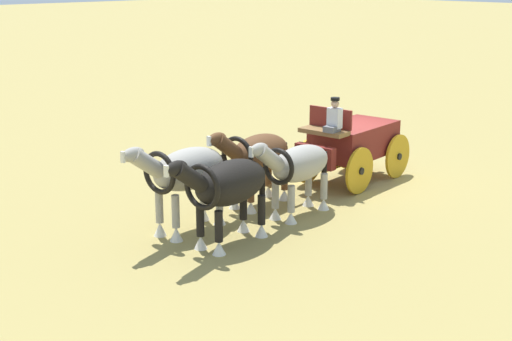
# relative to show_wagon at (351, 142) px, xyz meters

# --- Properties ---
(ground_plane) EXTENTS (220.00, 220.00, 0.00)m
(ground_plane) POSITION_rel_show_wagon_xyz_m (-0.16, -0.03, -1.16)
(ground_plane) COLOR #9E8C4C
(show_wagon) EXTENTS (5.69, 2.20, 2.68)m
(show_wagon) POSITION_rel_show_wagon_xyz_m (0.00, 0.00, 0.00)
(show_wagon) COLOR maroon
(show_wagon) RESTS_ON ground
(draft_horse_rear_near) EXTENTS (3.04, 1.13, 2.13)m
(draft_horse_rear_near) POSITION_rel_show_wagon_xyz_m (3.40, 1.07, 0.12)
(draft_horse_rear_near) COLOR #9E998E
(draft_horse_rear_near) RESTS_ON ground
(draft_horse_rear_off) EXTENTS (3.05, 1.24, 2.20)m
(draft_horse_rear_off) POSITION_rel_show_wagon_xyz_m (3.54, -0.22, 0.17)
(draft_horse_rear_off) COLOR brown
(draft_horse_rear_off) RESTS_ON ground
(draft_horse_lead_near) EXTENTS (3.13, 1.25, 2.24)m
(draft_horse_lead_near) POSITION_rel_show_wagon_xyz_m (5.96, 1.39, 0.21)
(draft_horse_lead_near) COLOR black
(draft_horse_lead_near) RESTS_ON ground
(draft_horse_lead_off) EXTENTS (3.13, 1.23, 2.33)m
(draft_horse_lead_off) POSITION_rel_show_wagon_xyz_m (6.13, 0.10, 0.28)
(draft_horse_lead_off) COLOR #9E998E
(draft_horse_lead_off) RESTS_ON ground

